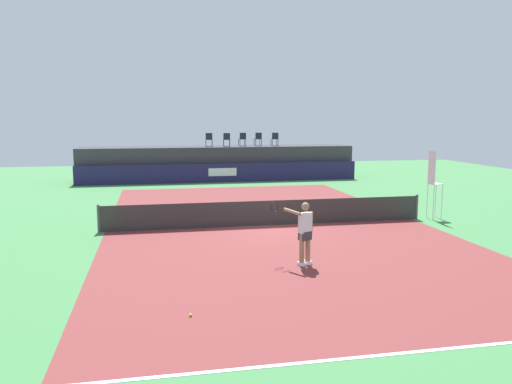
% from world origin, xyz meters
% --- Properties ---
extents(ground_plane, '(48.00, 48.00, 0.00)m').
position_xyz_m(ground_plane, '(0.00, 3.00, 0.00)').
color(ground_plane, '#3D7A42').
extents(court_inner, '(12.00, 22.00, 0.00)m').
position_xyz_m(court_inner, '(0.00, 0.00, 0.00)').
color(court_inner, maroon).
rests_on(court_inner, ground).
extents(line_near_baseline, '(12.00, 0.10, 0.00)m').
position_xyz_m(line_near_baseline, '(0.00, -10.95, 0.01)').
color(line_near_baseline, white).
rests_on(line_near_baseline, court_inner).
extents(sponsor_wall, '(18.00, 0.22, 1.20)m').
position_xyz_m(sponsor_wall, '(0.00, 13.50, 0.60)').
color(sponsor_wall, '#231E4C').
rests_on(sponsor_wall, ground).
extents(spectator_platform, '(18.00, 2.80, 2.20)m').
position_xyz_m(spectator_platform, '(0.00, 15.30, 1.10)').
color(spectator_platform, '#38383D').
rests_on(spectator_platform, ground).
extents(spectator_chair_far_left, '(0.47, 0.47, 0.89)m').
position_xyz_m(spectator_chair_far_left, '(-0.58, 15.12, 2.69)').
color(spectator_chair_far_left, '#1E232D').
rests_on(spectator_chair_far_left, spectator_platform).
extents(spectator_chair_left, '(0.48, 0.48, 0.89)m').
position_xyz_m(spectator_chair_left, '(0.58, 14.95, 2.69)').
color(spectator_chair_left, '#1E232D').
rests_on(spectator_chair_left, spectator_platform).
extents(spectator_chair_center, '(0.47, 0.47, 0.89)m').
position_xyz_m(spectator_chair_center, '(1.72, 15.41, 2.69)').
color(spectator_chair_center, '#1E232D').
rests_on(spectator_chair_center, spectator_platform).
extents(spectator_chair_right, '(0.47, 0.47, 0.89)m').
position_xyz_m(spectator_chair_right, '(2.80, 15.44, 2.69)').
color(spectator_chair_right, '#1E232D').
rests_on(spectator_chair_right, spectator_platform).
extents(spectator_chair_far_right, '(0.45, 0.45, 0.89)m').
position_xyz_m(spectator_chair_far_right, '(3.91, 15.18, 2.69)').
color(spectator_chair_far_right, '#1E232D').
rests_on(spectator_chair_far_right, spectator_platform).
extents(umpire_chair, '(0.49, 0.49, 2.76)m').
position_xyz_m(umpire_chair, '(6.87, -0.01, 1.59)').
color(umpire_chair, white).
rests_on(umpire_chair, ground).
extents(tennis_net, '(12.40, 0.02, 0.95)m').
position_xyz_m(tennis_net, '(0.00, 0.00, 0.47)').
color(tennis_net, '#2D2D2D').
rests_on(tennis_net, ground).
extents(net_post_near, '(0.10, 0.10, 1.00)m').
position_xyz_m(net_post_near, '(-6.20, 0.00, 0.50)').
color(net_post_near, '#4C4C51').
rests_on(net_post_near, ground).
extents(net_post_far, '(0.10, 0.10, 1.00)m').
position_xyz_m(net_post_far, '(6.20, 0.00, 0.50)').
color(net_post_far, '#4C4C51').
rests_on(net_post_far, ground).
extents(tennis_player, '(1.08, 1.02, 1.77)m').
position_xyz_m(tennis_player, '(-0.17, -5.39, 0.96)').
color(tennis_player, white).
rests_on(tennis_player, court_inner).
extents(tennis_ball, '(0.07, 0.07, 0.07)m').
position_xyz_m(tennis_ball, '(-3.55, -8.55, 0.04)').
color(tennis_ball, '#D8EA33').
rests_on(tennis_ball, court_inner).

